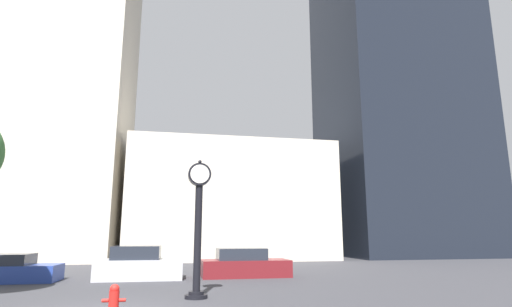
% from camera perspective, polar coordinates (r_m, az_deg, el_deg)
% --- Properties ---
extents(building_tall_tower, '(13.04, 12.00, 41.59)m').
position_cam_1_polar(building_tall_tower, '(41.73, -26.41, 16.57)').
color(building_tall_tower, beige).
rests_on(building_tall_tower, ground_plane).
extents(building_storefront_row, '(16.52, 12.00, 9.49)m').
position_cam_1_polar(building_storefront_row, '(36.06, -4.10, -7.08)').
color(building_storefront_row, beige).
rests_on(building_storefront_row, ground_plane).
extents(building_glass_modern, '(13.95, 12.00, 34.32)m').
position_cam_1_polar(building_glass_modern, '(44.56, 19.21, 9.09)').
color(building_glass_modern, black).
rests_on(building_glass_modern, ground_plane).
extents(street_clock, '(0.77, 0.73, 4.52)m').
position_cam_1_polar(street_clock, '(13.62, -8.24, -9.24)').
color(street_clock, black).
rests_on(street_clock, ground_plane).
extents(car_blue, '(4.31, 1.93, 1.18)m').
position_cam_1_polar(car_blue, '(20.94, -32.27, -13.91)').
color(car_blue, '#28429E').
rests_on(car_blue, ground_plane).
extents(car_silver, '(3.89, 1.96, 1.49)m').
position_cam_1_polar(car_silver, '(19.69, -16.34, -15.06)').
color(car_silver, '#BCBCC1').
rests_on(car_silver, ground_plane).
extents(car_maroon, '(4.23, 1.90, 1.35)m').
position_cam_1_polar(car_maroon, '(20.11, -1.67, -15.59)').
color(car_maroon, maroon).
rests_on(car_maroon, ground_plane).
extents(fire_hydrant_near, '(0.61, 0.26, 0.72)m').
position_cam_1_polar(fire_hydrant_near, '(11.91, -19.62, -18.86)').
color(fire_hydrant_near, red).
rests_on(fire_hydrant_near, ground_plane).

